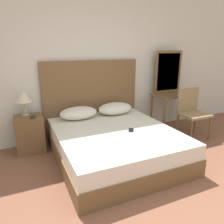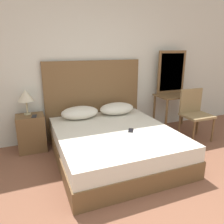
{
  "view_description": "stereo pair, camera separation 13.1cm",
  "coord_description": "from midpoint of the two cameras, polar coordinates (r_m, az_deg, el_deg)",
  "views": [
    {
      "loc": [
        -1.21,
        -1.13,
        1.64
      ],
      "look_at": [
        0.07,
        1.72,
        0.71
      ],
      "focal_mm": 35.0,
      "sensor_mm": 36.0,
      "label": 1
    },
    {
      "loc": [
        -1.09,
        -1.18,
        1.64
      ],
      "look_at": [
        0.07,
        1.72,
        0.71
      ],
      "focal_mm": 35.0,
      "sensor_mm": 36.0,
      "label": 2
    }
  ],
  "objects": [
    {
      "name": "wall_back",
      "position": [
        4.02,
        -5.26,
        12.38
      ],
      "size": [
        10.0,
        0.06,
        2.7
      ],
      "color": "silver",
      "rests_on": "ground_plane"
    },
    {
      "name": "bed",
      "position": [
        3.34,
        1.76,
        -8.41
      ],
      "size": [
        1.7,
        1.94,
        0.46
      ],
      "color": "brown",
      "rests_on": "ground_plane"
    },
    {
      "name": "headboard",
      "position": [
        4.07,
        -3.79,
        3.31
      ],
      "size": [
        1.79,
        0.05,
        1.42
      ],
      "color": "brown",
      "rests_on": "ground_plane"
    },
    {
      "name": "pillow_left",
      "position": [
        3.76,
        -7.41,
        -0.15
      ],
      "size": [
        0.64,
        0.4,
        0.21
      ],
      "color": "silver",
      "rests_on": "bed"
    },
    {
      "name": "pillow_right",
      "position": [
        3.98,
        2.2,
        0.91
      ],
      "size": [
        0.64,
        0.4,
        0.21
      ],
      "color": "silver",
      "rests_on": "bed"
    },
    {
      "name": "phone_on_bed",
      "position": [
        3.23,
        6.09,
        -4.81
      ],
      "size": [
        0.14,
        0.16,
        0.01
      ],
      "color": "black",
      "rests_on": "bed"
    },
    {
      "name": "nightstand",
      "position": [
        3.79,
        -19.34,
        -5.17
      ],
      "size": [
        0.43,
        0.36,
        0.6
      ],
      "color": "brown",
      "rests_on": "ground_plane"
    },
    {
      "name": "table_lamp",
      "position": [
        3.68,
        -20.7,
        4.01
      ],
      "size": [
        0.25,
        0.25,
        0.41
      ],
      "color": "tan",
      "rests_on": "nightstand"
    },
    {
      "name": "phone_on_nightstand",
      "position": [
        3.6,
        -18.67,
        -1.05
      ],
      "size": [
        0.09,
        0.16,
        0.01
      ],
      "color": "black",
      "rests_on": "nightstand"
    },
    {
      "name": "vanity_desk",
      "position": [
        4.57,
        17.21,
        2.59
      ],
      "size": [
        0.81,
        0.5,
        0.74
      ],
      "color": "brown",
      "rests_on": "ground_plane"
    },
    {
      "name": "vanity_mirror",
      "position": [
        4.64,
        16.08,
        9.97
      ],
      "size": [
        0.63,
        0.03,
        0.84
      ],
      "color": "brown",
      "rests_on": "vanity_desk"
    },
    {
      "name": "chair",
      "position": [
        4.27,
        21.51,
        0.34
      ],
      "size": [
        0.49,
        0.44,
        0.92
      ],
      "color": "olive",
      "rests_on": "ground_plane"
    }
  ]
}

